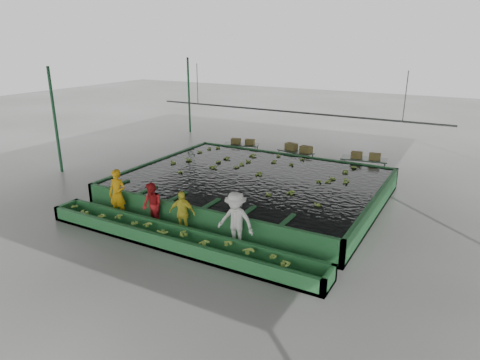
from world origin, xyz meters
The scene contains 21 objects.
ground centered at (0.00, 0.00, 0.00)m, with size 80.00×80.00×0.00m, color slate.
shed_roof centered at (0.00, 0.00, 5.00)m, with size 20.00×22.00×0.04m, color gray.
shed_posts centered at (0.00, 0.00, 2.50)m, with size 20.00×22.00×5.00m, color #215935, non-canonical shape.
flotation_tank centered at (0.00, 1.50, 0.45)m, with size 10.00×8.00×0.90m, color #246431, non-canonical shape.
tank_water centered at (0.00, 1.50, 0.85)m, with size 9.70×7.70×0.00m, color black.
sorting_trough centered at (0.00, -3.60, 0.25)m, with size 10.00×1.00×0.50m, color #246431, non-canonical shape.
cableway_rail centered at (0.00, 5.00, 3.00)m, with size 0.08×0.08×14.00m, color #59605B.
rail_hanger_left centered at (-5.00, 5.00, 4.00)m, with size 0.04×0.04×2.00m, color #59605B.
rail_hanger_right centered at (5.00, 5.00, 4.00)m, with size 0.04×0.04×2.00m, color #59605B.
worker_a centered at (-3.16, -2.80, 0.91)m, with size 0.66×0.44×1.81m, color orange.
worker_b centered at (-1.57, -2.80, 0.79)m, with size 0.77×0.60×1.57m, color red.
worker_c centered at (-0.32, -2.80, 0.76)m, with size 0.89×0.37×1.52m, color yellow.
worker_d centered at (1.70, -2.80, 0.92)m, with size 1.19×0.69×1.84m, color silver.
packing_table_left centered at (-3.19, 6.29, 0.42)m, with size 1.84×0.74×0.84m, color #59605B, non-canonical shape.
packing_table_mid centered at (-0.07, 6.33, 0.42)m, with size 1.83×0.73×0.83m, color #59605B, non-canonical shape.
packing_table_right centered at (3.35, 6.24, 0.47)m, with size 2.06×0.82×0.94m, color #59605B, non-canonical shape.
box_stack_left centered at (-3.10, 6.32, 0.84)m, with size 1.25×0.35×0.27m, color olive, non-canonical shape.
box_stack_mid centered at (0.04, 6.42, 0.83)m, with size 1.45×0.40×0.31m, color olive, non-canonical shape.
box_stack_right centered at (3.41, 6.21, 0.94)m, with size 1.31×0.36×0.28m, color olive, non-canonical shape.
floating_bananas centered at (0.00, 2.30, 0.85)m, with size 8.34×5.69×0.11m, color #7CA43A, non-canonical shape.
trough_bananas centered at (0.00, -3.60, 0.40)m, with size 8.99×0.60×0.12m, color #7CA43A, non-canonical shape.
Camera 1 is at (7.65, -13.12, 6.19)m, focal length 32.00 mm.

